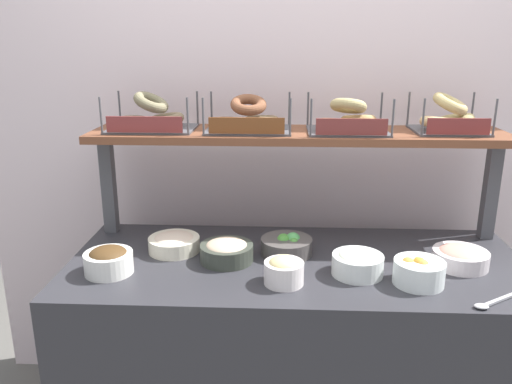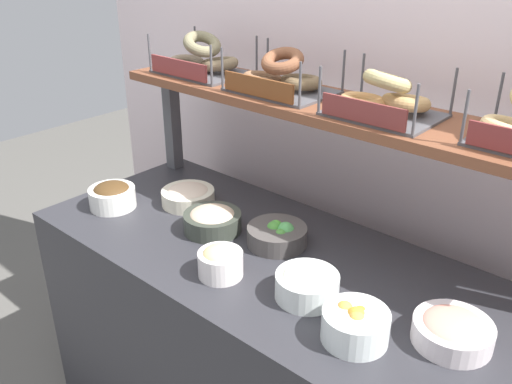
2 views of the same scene
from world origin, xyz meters
The scene contains 18 objects.
back_wall centered at (0.00, 0.55, 1.20)m, with size 2.86×0.06×2.40m, color silver.
deli_counter centered at (0.00, 0.00, 0.42)m, with size 1.66×0.70×0.85m, color #2D2D33.
shelf_riser_left centered at (-0.77, 0.27, 1.05)m, with size 0.05×0.05×0.40m, color #4C4C51.
shelf_riser_right centered at (0.77, 0.27, 1.05)m, with size 0.05×0.05×0.40m, color #4C4C51.
upper_shelf centered at (0.00, 0.27, 1.26)m, with size 1.62×0.32×0.03m, color brown.
bowl_egg_salad centered at (-0.05, -0.18, 0.90)m, with size 0.13×0.13×0.10m.
bowl_tuna_salad centered at (-0.26, -0.01, 0.89)m, with size 0.19×0.19×0.08m.
bowl_fruit_salad centered at (0.39, -0.16, 0.89)m, with size 0.17×0.17×0.09m.
bowl_cream_cheese centered at (0.20, -0.10, 0.89)m, with size 0.18×0.18×0.09m.
bowl_lox_spread centered at (0.58, -0.01, 0.89)m, with size 0.19×0.19×0.07m.
bowl_potato_salad centered at (-0.46, 0.07, 0.88)m, with size 0.19×0.19×0.07m.
bowl_veggie_mix centered at (-0.04, 0.06, 0.88)m, with size 0.19×0.19×0.08m.
bowl_chocolate_spread centered at (-0.65, -0.13, 0.90)m, with size 0.17×0.17×0.09m.
serving_spoon_near_plate centered at (0.58, -0.30, 0.86)m, with size 0.16×0.11×0.01m.
bagel_basket_poppy centered at (-0.58, 0.27, 1.33)m, with size 0.34×0.24×0.15m.
bagel_basket_cinnamon_raisin centered at (-0.19, 0.26, 1.33)m, with size 0.33×0.25×0.14m.
bagel_basket_sesame centered at (0.19, 0.25, 1.33)m, with size 0.30×0.25×0.14m.
bagel_basket_plain centered at (0.58, 0.28, 1.33)m, with size 0.28×0.26×0.16m.
Camera 1 is at (-0.07, -1.72, 1.63)m, focal length 36.02 mm.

